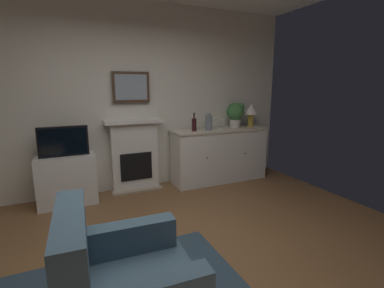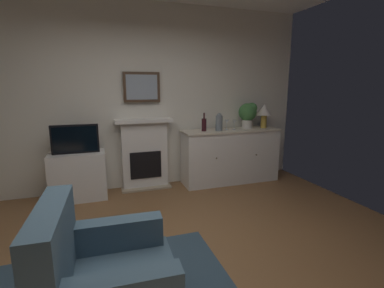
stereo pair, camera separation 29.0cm
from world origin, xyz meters
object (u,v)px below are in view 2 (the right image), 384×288
Objects in this scene: wine_glass_center at (234,122)px; armchair at (104,283)px; table_lamp at (264,111)px; potted_plant_small at (248,113)px; sideboard_cabinet at (230,156)px; wine_bottle at (204,124)px; framed_picture at (142,87)px; tv_cabinet at (79,176)px; vase_decorative at (219,122)px; wine_glass_left at (227,122)px; tv_set at (75,139)px; fireplace_unit at (145,154)px.

wine_glass_center reaches higher than armchair.
potted_plant_small is (-0.28, 0.05, -0.02)m from table_lamp.
sideboard_cabinet is 5.67× the size of wine_bottle.
wine_bottle is at bearing -175.81° from potted_plant_small.
wine_glass_center is (1.44, -0.27, -0.56)m from framed_picture.
armchair is at bearing -83.44° from tv_cabinet.
vase_decorative is at bearing 52.51° from armchair.
wine_bottle is 1.76× the size of wine_glass_left.
potted_plant_small is (0.33, 0.05, 0.70)m from sideboard_cabinet.
table_lamp is at bearing 0.76° from wine_bottle.
wine_glass_center is at bearing -162.59° from potted_plant_small.
wine_bottle reaches higher than tv_set.
fireplace_unit is 1.85m from potted_plant_small.
wine_glass_left is at bearing 179.58° from table_lamp.
table_lamp is 0.71m from wine_glass_left.
wine_glass_center is at bearing -175.14° from table_lamp.
wine_bottle is (0.92, -0.19, 0.45)m from fireplace_unit.
armchair is at bearing -131.32° from wine_glass_center.
armchair is at bearing -104.37° from framed_picture.
wine_bottle is 0.25m from vase_decorative.
wine_glass_left is at bearing 18.84° from vase_decorative.
wine_glass_left is at bearing 0.33° from tv_set.
wine_glass_center is 0.59× the size of vase_decorative.
potted_plant_small is at bearing 9.42° from vase_decorative.
vase_decorative is 0.45× the size of tv_set.
fireplace_unit reaches higher than armchair.
fireplace_unit is 1.05m from tv_set.
table_lamp reaches higher than tv_cabinet.
sideboard_cabinet is at bearing -180.00° from table_lamp.
tv_cabinet is at bearing -170.55° from fireplace_unit.
wine_glass_left reaches higher than tv_cabinet.
fireplace_unit is 1.03m from framed_picture.
tv_cabinet is (-2.14, 0.07, -0.69)m from vase_decorative.
wine_bottle is 0.83m from potted_plant_small.
vase_decorative reaches higher than tv_set.
framed_picture is 0.33× the size of sideboard_cabinet.
sideboard_cabinet is at bearing -172.23° from potted_plant_small.
potted_plant_small is (1.74, -0.13, 0.60)m from fireplace_unit.
table_lamp reaches higher than sideboard_cabinet.
armchair is (-2.43, -2.51, -0.77)m from potted_plant_small.
fireplace_unit is 3.79× the size of wine_bottle.
wine_glass_left is 3.25m from armchair.
wine_glass_left is 0.18× the size of armchair.
sideboard_cabinet is 0.63m from vase_decorative.
wine_glass_center is (0.51, -0.04, 0.01)m from wine_bottle.
wine_bottle is 0.32× the size of armchair.
framed_picture is 1.38× the size of table_lamp.
framed_picture is 1.46m from wine_glass_left.
vase_decorative is 0.65× the size of potted_plant_small.
sideboard_cabinet is 2.38m from tv_cabinet.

